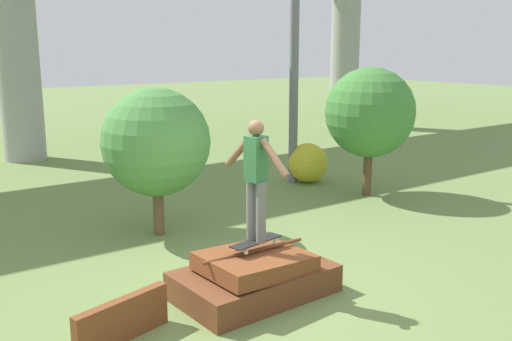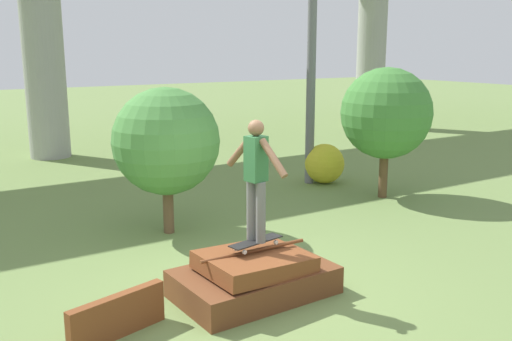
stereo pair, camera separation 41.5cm
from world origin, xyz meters
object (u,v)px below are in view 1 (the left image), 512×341
object	(u,v)px
tree_behind_right	(370,113)
bush_yellow_flowering	(308,163)
skater	(256,173)
tree_behind_left	(156,142)
skateboard	(256,242)

from	to	relation	value
tree_behind_right	bush_yellow_flowering	xyz separation A→B (m)	(-0.22, 1.63, -1.28)
bush_yellow_flowering	tree_behind_right	bearing A→B (deg)	-82.19
tree_behind_right	bush_yellow_flowering	bearing A→B (deg)	97.81
bush_yellow_flowering	skater	bearing A→B (deg)	-136.75
skater	tree_behind_left	world-z (taller)	tree_behind_left
tree_behind_left	tree_behind_right	world-z (taller)	tree_behind_right
skateboard	skater	bearing A→B (deg)	90.00
tree_behind_left	skateboard	bearing A→B (deg)	-90.96
skateboard	skater	distance (m)	0.87
skateboard	tree_behind_right	world-z (taller)	tree_behind_right
bush_yellow_flowering	skateboard	bearing A→B (deg)	-136.75
skater	bush_yellow_flowering	distance (m)	6.28
tree_behind_left	bush_yellow_flowering	distance (m)	4.80
skater	bush_yellow_flowering	bearing A→B (deg)	43.25
skater	tree_behind_right	world-z (taller)	tree_behind_right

